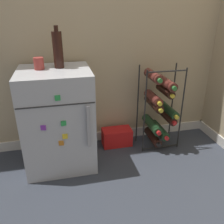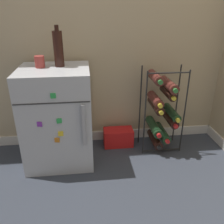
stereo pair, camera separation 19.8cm
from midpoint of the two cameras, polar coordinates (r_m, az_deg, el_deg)
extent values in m
plane|color=#333842|center=(1.92, 7.57, -15.02)|extent=(14.00, 14.00, 0.00)
cube|color=tan|center=(2.09, 5.27, 25.30)|extent=(6.85, 0.06, 2.50)
cube|color=silver|center=(2.36, 4.34, -5.43)|extent=(6.85, 0.01, 0.09)
cube|color=#B7BABF|center=(1.93, -10.01, -1.13)|extent=(0.53, 0.48, 0.79)
cube|color=#2D2D2D|center=(1.62, -10.92, 2.00)|extent=(0.52, 0.00, 0.01)
cube|color=#9E9EA3|center=(1.68, -3.46, -3.36)|extent=(0.02, 0.02, 0.32)
cube|color=yellow|center=(1.72, -9.04, -5.28)|extent=(0.04, 0.01, 0.04)
cube|color=orange|center=(1.75, -9.94, -6.76)|extent=(0.04, 0.01, 0.04)
cube|color=green|center=(1.60, -10.59, 3.79)|extent=(0.04, 0.01, 0.04)
cube|color=green|center=(1.67, -9.32, -2.21)|extent=(0.04, 0.01, 0.04)
cube|color=purple|center=(1.69, -13.90, -2.96)|extent=(0.04, 0.01, 0.04)
cylinder|color=black|center=(2.00, 10.77, -0.82)|extent=(0.01, 0.01, 0.75)
cylinder|color=black|center=(2.13, 19.63, -0.33)|extent=(0.01, 0.01, 0.75)
cylinder|color=black|center=(2.16, 9.39, 1.23)|extent=(0.01, 0.01, 0.75)
cylinder|color=black|center=(2.28, 17.71, 1.58)|extent=(0.01, 0.01, 0.75)
cylinder|color=black|center=(2.22, 14.33, -8.89)|extent=(0.34, 0.01, 0.01)
cylinder|color=black|center=(1.94, 16.48, 8.98)|extent=(0.34, 0.01, 0.01)
cylinder|color=black|center=(2.25, 12.73, -6.45)|extent=(0.08, 0.26, 0.08)
cylinder|color=black|center=(2.14, 13.95, -8.38)|extent=(0.04, 0.02, 0.04)
cylinder|color=#19381E|center=(2.24, 14.40, -4.84)|extent=(0.08, 0.29, 0.08)
cylinder|color=red|center=(2.11, 15.86, -6.89)|extent=(0.04, 0.02, 0.04)
cylinder|color=#19381E|center=(2.18, 12.57, -3.52)|extent=(0.08, 0.30, 0.08)
cylinder|color=red|center=(2.05, 13.99, -5.60)|extent=(0.04, 0.02, 0.04)
cylinder|color=black|center=(2.20, 16.21, -1.53)|extent=(0.07, 0.29, 0.07)
cylinder|color=red|center=(2.07, 17.77, -3.37)|extent=(0.04, 0.02, 0.04)
cylinder|color=#19381E|center=(2.18, 16.68, -0.19)|extent=(0.07, 0.28, 0.07)
cylinder|color=gold|center=(2.06, 18.28, -1.96)|extent=(0.04, 0.02, 0.04)
cylinder|color=black|center=(2.10, 13.15, 1.50)|extent=(0.07, 0.29, 0.07)
cylinder|color=gold|center=(1.97, 14.60, -0.25)|extent=(0.04, 0.02, 0.04)
cylinder|color=#56231E|center=(2.08, 13.08, 2.89)|extent=(0.08, 0.26, 0.08)
cylinder|color=gold|center=(1.95, 14.39, 1.39)|extent=(0.04, 0.02, 0.04)
cylinder|color=black|center=(2.09, 16.00, 4.45)|extent=(0.07, 0.25, 0.07)
cylinder|color=gold|center=(1.98, 17.45, 3.08)|extent=(0.03, 0.02, 0.03)
cylinder|color=#56231E|center=(2.07, 16.20, 6.32)|extent=(0.08, 0.29, 0.08)
cylinder|color=#2D7033|center=(1.93, 17.92, 4.85)|extent=(0.04, 0.02, 0.04)
cylinder|color=#56231E|center=(2.01, 13.22, 8.09)|extent=(0.08, 0.25, 0.08)
cylinder|color=#2D7033|center=(1.89, 14.56, 6.91)|extent=(0.04, 0.02, 0.04)
cube|color=red|center=(2.24, 4.08, -6.13)|extent=(0.27, 0.15, 0.16)
cylinder|color=maroon|center=(1.83, -14.03, 11.62)|extent=(0.07, 0.07, 0.09)
cylinder|color=black|center=(1.82, -9.68, 14.67)|extent=(0.07, 0.07, 0.26)
cylinder|color=black|center=(1.81, -10.03, 19.32)|extent=(0.03, 0.03, 0.04)
camera|label=1|loc=(0.10, -87.14, 1.29)|focal=38.00mm
camera|label=2|loc=(0.10, 92.86, -1.29)|focal=38.00mm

